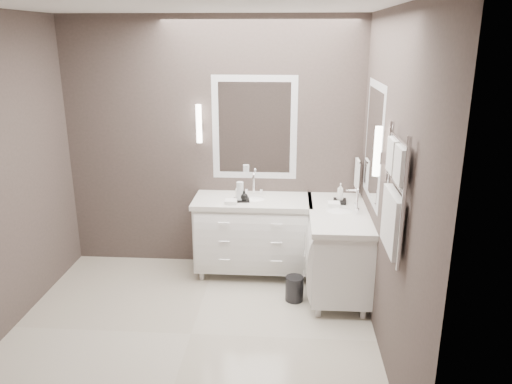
# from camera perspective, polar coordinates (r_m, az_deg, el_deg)

# --- Properties ---
(floor) EXTENTS (3.20, 3.00, 0.01)m
(floor) POSITION_cam_1_polar(r_m,az_deg,el_deg) (4.55, -7.43, -15.84)
(floor) COLOR beige
(floor) RESTS_ON ground
(ceiling) EXTENTS (3.20, 3.00, 0.01)m
(ceiling) POSITION_cam_1_polar(r_m,az_deg,el_deg) (3.82, -9.11, 20.57)
(ceiling) COLOR white
(ceiling) RESTS_ON wall_back
(wall_back) EXTENTS (3.20, 0.01, 2.70)m
(wall_back) POSITION_cam_1_polar(r_m,az_deg,el_deg) (5.41, -4.94, 5.30)
(wall_back) COLOR #453B37
(wall_back) RESTS_ON floor
(wall_front) EXTENTS (3.20, 0.01, 2.70)m
(wall_front) POSITION_cam_1_polar(r_m,az_deg,el_deg) (2.62, -14.95, -8.76)
(wall_front) COLOR #453B37
(wall_front) RESTS_ON floor
(wall_right) EXTENTS (0.01, 3.00, 2.70)m
(wall_right) POSITION_cam_1_polar(r_m,az_deg,el_deg) (3.97, 15.10, 0.25)
(wall_right) COLOR #453B37
(wall_right) RESTS_ON floor
(vanity_back) EXTENTS (1.24, 0.59, 0.97)m
(vanity_back) POSITION_cam_1_polar(r_m,az_deg,el_deg) (5.35, -0.37, -4.48)
(vanity_back) COLOR white
(vanity_back) RESTS_ON floor
(vanity_right) EXTENTS (0.59, 1.24, 0.97)m
(vanity_right) POSITION_cam_1_polar(r_m,az_deg,el_deg) (5.06, 9.33, -6.04)
(vanity_right) COLOR white
(vanity_right) RESTS_ON floor
(mirror_back) EXTENTS (0.90, 0.02, 1.10)m
(mirror_back) POSITION_cam_1_polar(r_m,az_deg,el_deg) (5.31, -0.18, 7.32)
(mirror_back) COLOR white
(mirror_back) RESTS_ON wall_back
(mirror_right) EXTENTS (0.02, 0.90, 1.10)m
(mirror_right) POSITION_cam_1_polar(r_m,az_deg,el_deg) (4.68, 13.30, 5.48)
(mirror_right) COLOR white
(mirror_right) RESTS_ON wall_right
(sconce_back) EXTENTS (0.06, 0.06, 0.40)m
(sconce_back) POSITION_cam_1_polar(r_m,az_deg,el_deg) (5.31, -6.54, 7.68)
(sconce_back) COLOR white
(sconce_back) RESTS_ON wall_back
(sconce_right) EXTENTS (0.06, 0.06, 0.40)m
(sconce_right) POSITION_cam_1_polar(r_m,az_deg,el_deg) (4.11, 13.71, 4.42)
(sconce_right) COLOR white
(sconce_right) RESTS_ON wall_right
(towel_bar_corner) EXTENTS (0.03, 0.22, 0.30)m
(towel_bar_corner) POSITION_cam_1_polar(r_m,az_deg,el_deg) (5.31, 11.49, 2.18)
(towel_bar_corner) COLOR white
(towel_bar_corner) RESTS_ON wall_right
(towel_ladder) EXTENTS (0.06, 0.58, 0.90)m
(towel_ladder) POSITION_cam_1_polar(r_m,az_deg,el_deg) (3.57, 15.47, -0.97)
(towel_ladder) COLOR white
(towel_ladder) RESTS_ON wall_right
(waste_bin) EXTENTS (0.22, 0.22, 0.25)m
(waste_bin) POSITION_cam_1_polar(r_m,az_deg,el_deg) (4.97, 4.41, -10.95)
(waste_bin) COLOR black
(waste_bin) RESTS_ON floor
(amenity_tray_back) EXTENTS (0.17, 0.14, 0.02)m
(amenity_tray_back) POSITION_cam_1_polar(r_m,az_deg,el_deg) (5.15, -1.66, -0.91)
(amenity_tray_back) COLOR black
(amenity_tray_back) RESTS_ON vanity_back
(amenity_tray_right) EXTENTS (0.14, 0.18, 0.03)m
(amenity_tray_right) POSITION_cam_1_polar(r_m,az_deg,el_deg) (5.18, 9.55, -1.05)
(amenity_tray_right) COLOR black
(amenity_tray_right) RESTS_ON vanity_right
(water_bottle) EXTENTS (0.08, 0.08, 0.21)m
(water_bottle) POSITION_cam_1_polar(r_m,az_deg,el_deg) (5.11, -1.84, 0.02)
(water_bottle) COLOR silver
(water_bottle) RESTS_ON vanity_back
(soap_bottle_a) EXTENTS (0.07, 0.07, 0.15)m
(soap_bottle_a) POSITION_cam_1_polar(r_m,az_deg,el_deg) (5.15, -1.98, 0.08)
(soap_bottle_a) COLOR white
(soap_bottle_a) RESTS_ON amenity_tray_back
(soap_bottle_b) EXTENTS (0.09, 0.09, 0.10)m
(soap_bottle_b) POSITION_cam_1_polar(r_m,az_deg,el_deg) (5.10, -1.36, -0.37)
(soap_bottle_b) COLOR black
(soap_bottle_b) RESTS_ON amenity_tray_back
(soap_bottle_c) EXTENTS (0.08, 0.08, 0.18)m
(soap_bottle_c) POSITION_cam_1_polar(r_m,az_deg,el_deg) (5.14, 9.61, 0.02)
(soap_bottle_c) COLOR white
(soap_bottle_c) RESTS_ON amenity_tray_right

